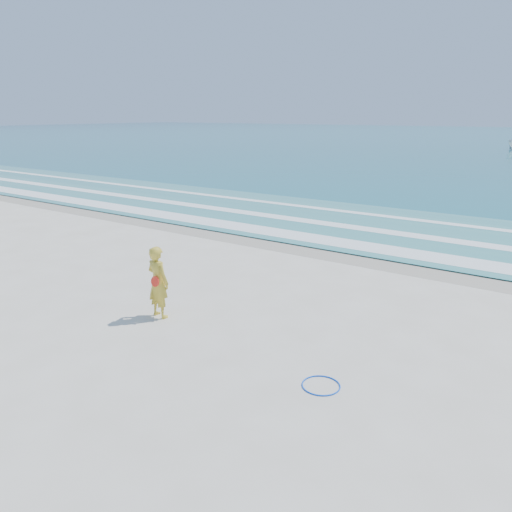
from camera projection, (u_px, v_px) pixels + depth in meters
The scene contains 8 objects.
ground at pixel (166, 335), 11.93m from camera, with size 400.00×400.00×0.00m, color silver.
wet_sand at pixel (335, 252), 19.01m from camera, with size 400.00×2.40×0.00m, color #B2A893.
shallow at pixel (384, 227), 22.93m from camera, with size 400.00×10.00×0.01m, color #59B7AD.
foam_near at pixel (349, 244), 20.01m from camera, with size 400.00×1.40×0.01m, color white.
foam_mid at pixel (377, 230), 22.30m from camera, with size 400.00×0.90×0.01m, color white.
foam_far at pixel (402, 218), 24.89m from camera, with size 400.00×0.60×0.01m, color white.
hoop at pixel (321, 385), 9.70m from camera, with size 0.76×0.76×0.03m, color blue.
woman at pixel (158, 282), 12.76m from camera, with size 0.73×0.51×1.89m.
Camera 1 is at (8.05, -7.72, 5.12)m, focal length 35.00 mm.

